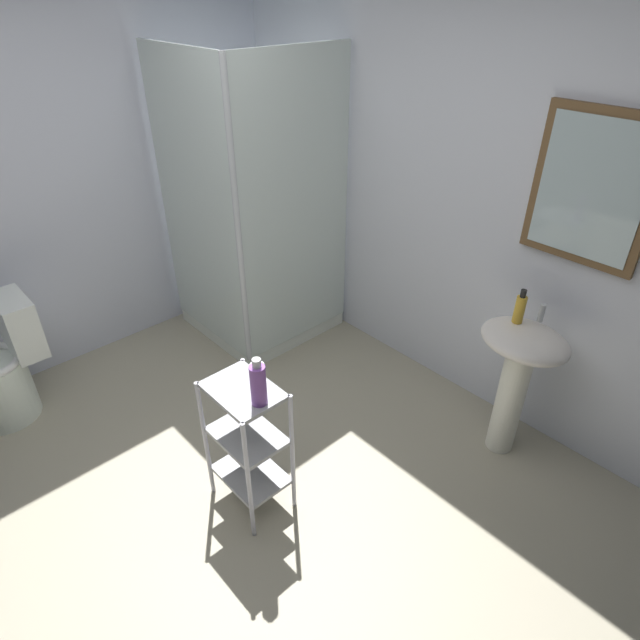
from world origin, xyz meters
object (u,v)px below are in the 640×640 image
Objects in this scene: storage_cart at (247,438)px; hand_soap_bottle at (520,308)px; shower_stall at (256,278)px; toilet at (4,372)px; conditioner_bottle_purple at (258,384)px; pedestal_sink at (518,366)px; rinse_cup at (258,374)px.

hand_soap_bottle is (0.59, 1.31, 0.45)m from storage_cart.
shower_stall is 2.63× the size of toilet.
conditioner_bottle_purple is (1.36, -0.98, 0.38)m from shower_stall.
pedestal_sink is 3.42× the size of conditioner_bottle_purple.
rinse_cup is (1.25, -0.90, 0.33)m from shower_stall.
toilet is 7.38× the size of rinse_cup.
hand_soap_bottle reaches higher than pedestal_sink.
shower_stall is 1.72m from conditioner_bottle_purple.
storage_cart is 0.36m from rinse_cup.
shower_stall is at bearing -169.93° from hand_soap_bottle.
conditioner_bottle_purple is at bearing 0.96° from storage_cart.
storage_cart is 3.94× the size of hand_soap_bottle.
shower_stall is 10.64× the size of hand_soap_bottle.
storage_cart is 3.13× the size of conditioner_bottle_purple.
shower_stall is at bearing 144.17° from conditioner_bottle_purple.
toilet is at bearing -138.31° from pedestal_sink.
storage_cart is at bearing -179.04° from conditioner_bottle_purple.
conditioner_bottle_purple is (0.13, 0.00, 0.41)m from storage_cart.
shower_stall is 8.45× the size of conditioner_bottle_purple.
toilet is (-2.21, -1.97, -0.26)m from pedestal_sink.
storage_cart is 1.51m from hand_soap_bottle.
rinse_cup is (-0.58, -1.23, -0.10)m from hand_soap_bottle.
conditioner_bottle_purple is (-0.47, -1.31, -0.05)m from hand_soap_bottle.
toilet is at bearing -100.29° from shower_stall.
toilet is at bearing -136.88° from hand_soap_bottle.
storage_cart is at bearing -38.56° from shower_stall.
shower_stall reaches higher than conditioner_bottle_purple.
hand_soap_bottle is 0.79× the size of conditioner_bottle_purple.
toilet reaches higher than storage_cart.
pedestal_sink is at bearing -20.60° from hand_soap_bottle.
shower_stall is at bearing 141.44° from storage_cart.
hand_soap_bottle reaches higher than conditioner_bottle_purple.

